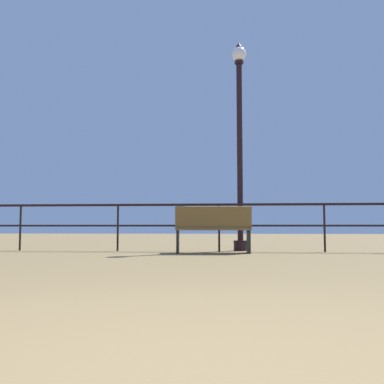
% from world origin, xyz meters
% --- Properties ---
extents(ground_plane, '(60.00, 60.00, 0.00)m').
position_xyz_m(ground_plane, '(0.00, 0.00, 0.00)').
color(ground_plane, olive).
extents(pier_railing, '(21.94, 0.05, 1.02)m').
position_xyz_m(pier_railing, '(0.00, 7.84, 0.76)').
color(pier_railing, black).
rests_on(pier_railing, ground_plane).
extents(bench_near_left, '(1.52, 0.71, 0.92)m').
position_xyz_m(bench_near_left, '(-0.10, 7.20, 0.52)').
color(bench_near_left, brown).
rests_on(bench_near_left, ground_plane).
extents(lamppost_center, '(0.33, 0.33, 4.68)m').
position_xyz_m(lamppost_center, '(0.46, 8.19, 2.60)').
color(lamppost_center, black).
rests_on(lamppost_center, ground_plane).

